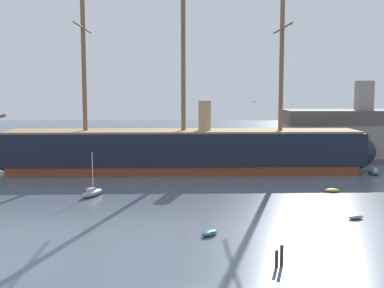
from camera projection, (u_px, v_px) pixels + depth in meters
name	position (u px, v px, depth m)	size (l,w,h in m)	color
tall_ship	(182.00, 150.00, 89.74)	(77.45, 16.51, 37.25)	brown
dinghy_near_centre	(208.00, 233.00, 51.22)	(2.26, 2.36, 0.54)	#236670
dinghy_mid_right	(355.00, 217.00, 57.76)	(2.19, 1.52, 0.48)	gray
sailboat_alongside_bow	(91.00, 193.00, 69.79)	(3.07, 5.04, 6.30)	gray
dinghy_alongside_stern	(331.00, 190.00, 72.83)	(2.26, 1.18, 0.51)	gold
motorboat_far_right	(373.00, 172.00, 87.15)	(1.85, 3.17, 1.25)	#236670
motorboat_distant_centre	(216.00, 162.00, 97.70)	(3.58, 4.28, 1.68)	#B22D28
mooring_piling_nearest	(275.00, 259.00, 42.15)	(0.29, 0.29, 1.47)	#382B1E
mooring_piling_left_pair	(281.00, 256.00, 42.38)	(0.30, 0.30, 1.87)	#382B1E
dockside_warehouse_right	(381.00, 135.00, 105.29)	(45.38, 12.65, 16.85)	#565659
seagull_in_flight	(253.00, 102.00, 51.67)	(0.55, 1.21, 0.14)	silver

